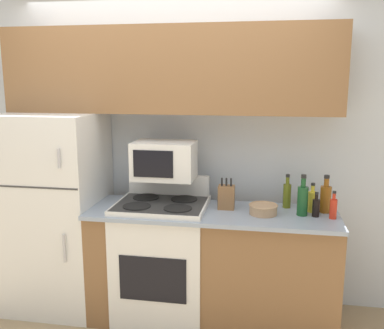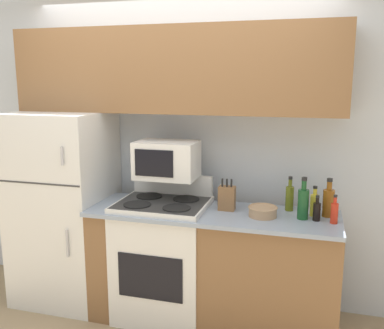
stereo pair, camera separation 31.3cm
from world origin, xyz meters
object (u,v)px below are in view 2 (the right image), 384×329
bottle_cooking_spray (314,204)px  bottle_soy_sauce (317,211)px  bowl (263,211)px  stove (163,258)px  knife_block (227,198)px  bottle_whiskey (328,202)px  bottle_hot_sauce (334,212)px  bottle_wine_green (303,203)px  microwave (167,160)px  refrigerator (64,207)px  bottle_olive_oil (290,197)px

bottle_cooking_spray → bottle_soy_sauce: bearing=-80.7°
bowl → bottle_soy_sauce: bottle_soy_sauce is taller
stove → bottle_cooking_spray: bearing=4.8°
knife_block → bowl: size_ratio=1.14×
bowl → bottle_whiskey: size_ratio=0.75×
stove → bottle_cooking_spray: bottle_cooking_spray is taller
bottle_hot_sauce → bottle_soy_sauce: (-0.11, 0.03, -0.01)m
bottle_hot_sauce → bottle_wine_green: bottle_wine_green is taller
bottle_soy_sauce → bottle_cooking_spray: 0.11m
microwave → bottle_wine_green: (1.04, -0.11, -0.23)m
knife_block → bottle_whiskey: bottle_whiskey is taller
microwave → stove: bearing=-90.3°
refrigerator → bowl: 1.69m
microwave → bottle_soy_sauce: (1.14, -0.12, -0.28)m
microwave → refrigerator: bearing=-177.6°
bowl → bottle_whiskey: bottle_whiskey is taller
microwave → bottle_whiskey: bearing=-0.4°
stove → bottle_olive_oil: bearing=10.7°
microwave → bottle_soy_sauce: 1.18m
bottle_whiskey → stove: bearing=-175.1°
stove → bottle_olive_oil: bottle_olive_oil is taller
bottle_hot_sauce → bottle_cooking_spray: size_ratio=0.91×
bowl → bottle_soy_sauce: (0.37, 0.01, 0.03)m
knife_block → bottle_hot_sauce: bearing=-7.6°
microwave → bottle_olive_oil: size_ratio=1.82×
bottle_hot_sauce → bottle_whiskey: (-0.04, 0.14, 0.03)m
stove → bottle_hot_sauce: same height
bottle_olive_oil → bottle_hot_sauce: bearing=-34.9°
stove → bottle_whiskey: bearing=4.9°
stove → bottle_olive_oil: (0.94, 0.18, 0.52)m
microwave → bottle_hot_sauce: microwave is taller
refrigerator → stove: refrigerator is taller
bottle_cooking_spray → bowl: bearing=-161.9°
bottle_wine_green → microwave: bearing=174.0°
bottle_wine_green → bottle_cooking_spray: size_ratio=1.36×
bottle_soy_sauce → bottle_olive_oil: 0.27m
stove → bottle_wine_green: 1.17m
refrigerator → stove: size_ratio=1.46×
bottle_hot_sauce → bottle_olive_oil: (-0.31, 0.22, 0.02)m
bottle_olive_oil → knife_block: bearing=-165.8°
microwave → bottle_soy_sauce: bearing=-6.2°
stove → bottle_soy_sauce: size_ratio=6.13×
bottle_cooking_spray → microwave: bearing=179.1°
knife_block → bottle_cooking_spray: 0.63m
bowl → bottle_olive_oil: size_ratio=0.81×
stove → bowl: size_ratio=5.23×
bottle_olive_oil → bottle_cooking_spray: size_ratio=1.18×
bottle_whiskey → refrigerator: bearing=-179.2°
refrigerator → bottle_wine_green: size_ratio=5.36×
bottle_soy_sauce → bottle_whiskey: bearing=56.2°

